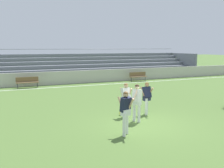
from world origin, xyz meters
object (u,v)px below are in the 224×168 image
Objects in this scene: player_white_on_ball at (126,97)px; soccer_ball at (122,113)px; bleacher_stand at (95,65)px; bench_centre_sideline at (27,81)px; player_white_wide_right at (137,99)px; player_dark_challenging at (126,109)px; player_dark_deep_cover at (147,95)px; bench_far_left at (138,76)px.

soccer_ball is (-0.09, 0.29, -0.86)m from player_white_on_ball.
bleacher_stand is 8.43m from bench_centre_sideline.
bench_centre_sideline is at bearing 108.75° from player_white_wide_right.
player_dark_challenging reaches higher than bench_centre_sideline.
bleacher_stand reaches higher than bench_centre_sideline.
player_dark_deep_cover is (5.02, -10.76, 0.42)m from bench_centre_sideline.
player_dark_challenging is (2.77, -13.00, 0.48)m from bench_centre_sideline.
player_white_on_ball is 0.92m from soccer_ball.
bleacher_stand is 107.60× the size of soccer_ball.
bench_far_left reaches higher than soccer_ball.
bench_far_left is 1.10× the size of player_white_on_ball.
player_white_on_ball is at bearing -72.46° from soccer_ball.
player_white_wide_right is at bearing -139.04° from player_dark_deep_cover.
player_dark_deep_cover is at bearing -14.35° from soccer_ball.
bench_centre_sideline is 1.05× the size of player_dark_challenging.
bench_centre_sideline is 11.11m from soccer_ball.
bench_centre_sideline is at bearing 180.00° from bench_far_left.
bench_centre_sideline is 11.88m from player_dark_deep_cover.
player_dark_deep_cover is 1.54m from soccer_ball.
player_white_wide_right is at bearing -84.61° from player_white_on_ball.
bleacher_stand reaches higher than player_white_on_ball.
bench_far_left is 1.05× the size of player_dark_challenging.
player_white_on_ball is at bearing -70.15° from bench_centre_sideline.
bench_far_left is at bearing 57.60° from soccer_ball.
bench_far_left is 1.10× the size of player_dark_deep_cover.
soccer_ball is at bearing 98.31° from player_white_wide_right.
bleacher_stand is 16.13m from player_white_wide_right.
player_dark_deep_cover is 3.18m from player_dark_challenging.
player_dark_deep_cover is 1.40m from player_white_wide_right.
bench_centre_sideline is 11.41m from player_white_on_ball.
player_white_on_ball is (-0.09, 0.95, -0.06)m from player_white_wide_right.
bleacher_stand is at bearing 76.34° from soccer_ball.
bench_centre_sideline is at bearing -150.71° from bleacher_stand.
player_dark_deep_cover is 0.99× the size of player_white_on_ball.
bench_centre_sideline is 1.05× the size of player_white_wide_right.
player_white_on_ball is (-6.54, -10.73, 0.43)m from bench_far_left.
player_dark_challenging reaches higher than player_white_on_ball.
player_white_wide_right is 1.05× the size of player_white_on_ball.
player_white_on_ball is (1.11, 2.27, -0.05)m from player_dark_challenging.
player_white_wide_right is at bearing 47.93° from player_dark_challenging.
player_white_on_ball is at bearing 95.39° from player_white_wide_right.
player_dark_challenging is 1.04× the size of player_white_on_ball.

